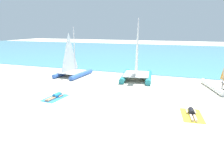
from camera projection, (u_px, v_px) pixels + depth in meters
ground_plane at (128, 75)px, 20.60m from camera, size 120.00×120.00×0.00m
ocean_water at (154, 52)px, 39.71m from camera, size 120.00×40.00×0.05m
sailboat_blue at (73, 69)px, 20.09m from camera, size 2.70×3.93×4.88m
sailboat_teal at (137, 71)px, 18.73m from camera, size 3.29×4.64×5.65m
towel_left at (55, 98)px, 13.86m from camera, size 1.29×2.00×0.01m
sunbather_left at (56, 96)px, 13.89m from camera, size 0.58×1.57×0.30m
towel_right at (192, 115)px, 11.07m from camera, size 1.31×2.01×0.01m
sunbather_right at (192, 113)px, 11.10m from camera, size 0.59×1.57×0.30m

